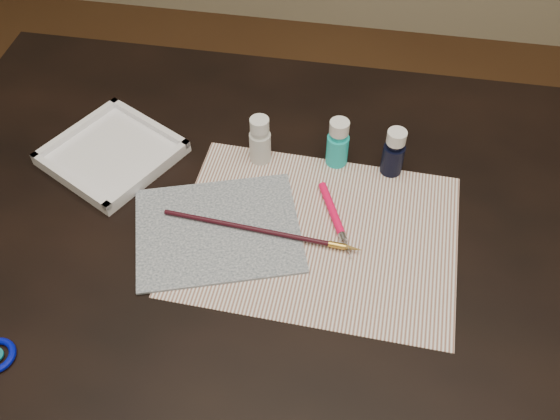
% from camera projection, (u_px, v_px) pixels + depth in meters
% --- Properties ---
extents(ground, '(3.50, 3.50, 0.02)m').
position_uv_depth(ground, '(280.00, 417.00, 1.58)').
color(ground, '#422614').
rests_on(ground, ground).
extents(table, '(1.30, 0.90, 0.75)m').
position_uv_depth(table, '(280.00, 344.00, 1.28)').
color(table, black).
rests_on(table, ground).
extents(paper, '(0.45, 0.35, 0.00)m').
position_uv_depth(paper, '(316.00, 234.00, 0.99)').
color(paper, white).
rests_on(paper, table).
extents(canvas, '(0.31, 0.28, 0.00)m').
position_uv_depth(canvas, '(218.00, 230.00, 0.99)').
color(canvas, '#112133').
rests_on(canvas, paper).
extents(paint_bottle_white, '(0.05, 0.05, 0.09)m').
position_uv_depth(paint_bottle_white, '(260.00, 140.00, 1.07)').
color(paint_bottle_white, silver).
rests_on(paint_bottle_white, table).
extents(paint_bottle_cyan, '(0.05, 0.05, 0.09)m').
position_uv_depth(paint_bottle_cyan, '(338.00, 143.00, 1.06)').
color(paint_bottle_cyan, '#1CC4C6').
rests_on(paint_bottle_cyan, table).
extents(paint_bottle_navy, '(0.05, 0.05, 0.09)m').
position_uv_depth(paint_bottle_navy, '(394.00, 152.00, 1.05)').
color(paint_bottle_navy, black).
rests_on(paint_bottle_navy, table).
extents(paintbrush, '(0.32, 0.03, 0.01)m').
position_uv_depth(paintbrush, '(262.00, 231.00, 0.98)').
color(paintbrush, black).
rests_on(paintbrush, canvas).
extents(craft_knife, '(0.08, 0.15, 0.01)m').
position_uv_depth(craft_knife, '(336.00, 220.00, 1.00)').
color(craft_knife, '#FF0A4B').
rests_on(craft_knife, paper).
extents(palette_tray, '(0.27, 0.27, 0.02)m').
position_uv_depth(palette_tray, '(112.00, 153.00, 1.10)').
color(palette_tray, white).
rests_on(palette_tray, table).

